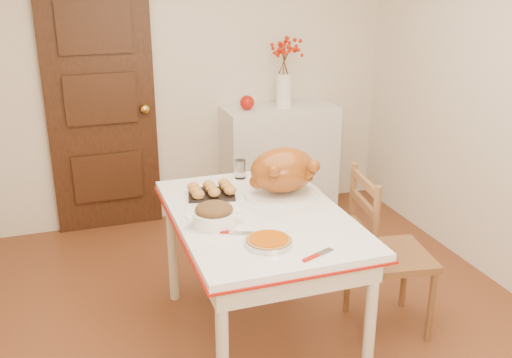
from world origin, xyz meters
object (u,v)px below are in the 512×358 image
object	(u,v)px
sideboard	(279,161)
kitchen_table	(259,278)
chair_oak	(391,252)
pumpkin_pie	(269,241)
turkey_platter	(283,173)

from	to	relation	value
sideboard	kitchen_table	xyz separation A→B (m)	(-0.79, -1.74, -0.07)
sideboard	chair_oak	size ratio (longest dim) A/B	0.96
sideboard	chair_oak	bearing A→B (deg)	-90.27
kitchen_table	pumpkin_pie	bearing A→B (deg)	-102.18
kitchen_table	pumpkin_pie	xyz separation A→B (m)	(-0.08, -0.39, 0.43)
sideboard	pumpkin_pie	bearing A→B (deg)	-112.37
chair_oak	turkey_platter	size ratio (longest dim) A/B	2.22
kitchen_table	turkey_platter	bearing A→B (deg)	42.26
chair_oak	turkey_platter	bearing A→B (deg)	69.45
sideboard	turkey_platter	distance (m)	1.71
chair_oak	turkey_platter	world-z (taller)	turkey_platter
turkey_platter	chair_oak	bearing A→B (deg)	-24.86
pumpkin_pie	chair_oak	bearing A→B (deg)	16.89
sideboard	kitchen_table	distance (m)	1.91
sideboard	turkey_platter	world-z (taller)	turkey_platter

